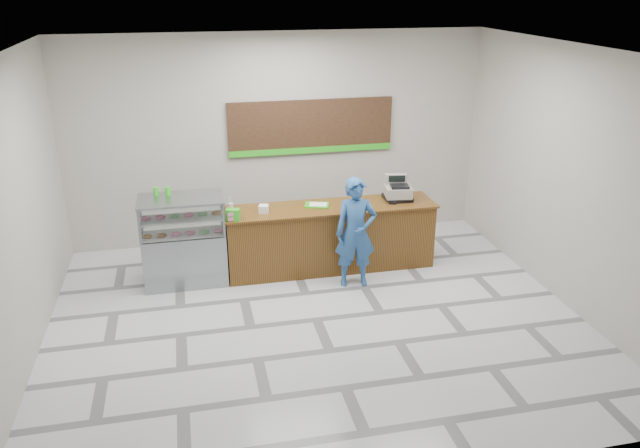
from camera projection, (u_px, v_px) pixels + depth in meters
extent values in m
plane|color=silver|center=(317.00, 320.00, 8.37)|extent=(7.00, 7.00, 0.00)
plane|color=#B1ACA3|center=(279.00, 139.00, 10.45)|extent=(7.00, 0.00, 7.00)
plane|color=silver|center=(316.00, 51.00, 7.08)|extent=(7.00, 7.00, 0.00)
cube|color=brown|center=(330.00, 238.00, 9.70)|extent=(3.20, 0.70, 1.00)
cube|color=brown|center=(330.00, 207.00, 9.51)|extent=(3.26, 0.76, 0.03)
cube|color=gray|center=(185.00, 257.00, 9.29)|extent=(1.20, 0.70, 0.80)
cube|color=white|center=(182.00, 216.00, 9.05)|extent=(1.20, 0.70, 0.50)
cube|color=gray|center=(180.00, 199.00, 8.96)|extent=(1.22, 0.72, 0.03)
cube|color=silver|center=(183.00, 231.00, 9.14)|extent=(1.14, 0.64, 0.02)
cube|color=silver|center=(182.00, 216.00, 9.05)|extent=(1.14, 0.64, 0.02)
torus|color=#9C6227|center=(148.00, 234.00, 8.93)|extent=(0.15, 0.15, 0.05)
torus|color=#9C6227|center=(162.00, 233.00, 8.97)|extent=(0.15, 0.15, 0.05)
torus|color=pink|center=(176.00, 232.00, 9.01)|extent=(0.15, 0.15, 0.05)
torus|color=pink|center=(190.00, 231.00, 9.05)|extent=(0.15, 0.15, 0.05)
torus|color=#79CA7B|center=(204.00, 229.00, 9.10)|extent=(0.15, 0.15, 0.05)
torus|color=pink|center=(218.00, 228.00, 9.14)|extent=(0.15, 0.15, 0.05)
torus|color=pink|center=(146.00, 215.00, 8.98)|extent=(0.15, 0.15, 0.05)
torus|color=pink|center=(160.00, 214.00, 9.02)|extent=(0.15, 0.15, 0.05)
torus|color=#79CA7B|center=(175.00, 213.00, 9.06)|extent=(0.15, 0.15, 0.05)
torus|color=pink|center=(189.00, 212.00, 9.10)|extent=(0.15, 0.15, 0.05)
torus|color=#79CA7B|center=(202.00, 211.00, 9.14)|extent=(0.15, 0.15, 0.05)
torus|color=#9C6227|center=(216.00, 210.00, 9.18)|extent=(0.15, 0.15, 0.05)
cube|color=black|center=(311.00, 126.00, 10.45)|extent=(2.80, 0.05, 0.90)
cube|color=green|center=(312.00, 150.00, 10.57)|extent=(2.80, 0.02, 0.10)
cube|color=black|center=(397.00, 198.00, 9.79)|extent=(0.40, 0.40, 0.06)
cube|color=gray|center=(398.00, 191.00, 9.74)|extent=(0.46, 0.48, 0.16)
cube|color=black|center=(400.00, 186.00, 9.64)|extent=(0.31, 0.24, 0.04)
cube|color=gray|center=(396.00, 179.00, 9.79)|extent=(0.35, 0.15, 0.16)
cube|color=black|center=(397.00, 179.00, 9.74)|extent=(0.26, 0.05, 0.10)
cube|color=black|center=(393.00, 202.00, 9.64)|extent=(0.14, 0.19, 0.04)
cube|color=green|center=(317.00, 205.00, 9.53)|extent=(0.43, 0.36, 0.02)
cube|color=white|center=(318.00, 204.00, 9.53)|extent=(0.30, 0.25, 0.00)
cube|color=white|center=(264.00, 209.00, 9.22)|extent=(0.17, 0.17, 0.12)
cylinder|color=silver|center=(231.00, 207.00, 9.30)|extent=(0.08, 0.08, 0.12)
cube|color=green|center=(233.00, 215.00, 8.93)|extent=(0.22, 0.18, 0.17)
cylinder|color=pink|center=(361.00, 207.00, 9.46)|extent=(0.18, 0.18, 0.00)
cylinder|color=green|center=(156.00, 191.00, 9.04)|extent=(0.08, 0.08, 0.12)
cylinder|color=green|center=(168.00, 191.00, 9.03)|extent=(0.08, 0.08, 0.13)
imported|color=#285491|center=(356.00, 233.00, 9.06)|extent=(0.65, 0.47, 1.65)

